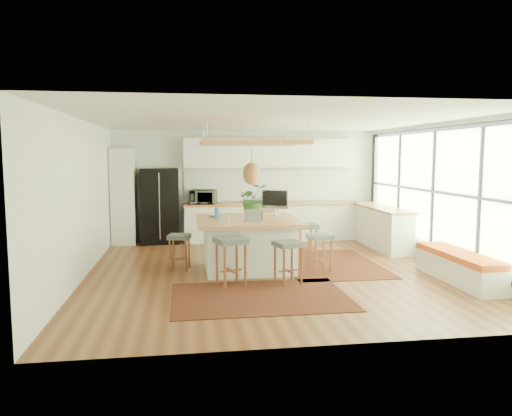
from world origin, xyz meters
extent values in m
plane|color=brown|center=(0.00, 0.00, 0.00)|extent=(7.00, 7.00, 0.00)
plane|color=white|center=(0.00, 0.00, 2.70)|extent=(7.00, 7.00, 0.00)
plane|color=white|center=(0.00, 3.50, 1.35)|extent=(6.50, 0.00, 6.50)
plane|color=white|center=(0.00, -3.50, 1.35)|extent=(6.50, 0.00, 6.50)
plane|color=white|center=(-3.25, 0.00, 1.35)|extent=(0.00, 7.00, 7.00)
plane|color=white|center=(3.25, 0.00, 1.35)|extent=(0.00, 7.00, 7.00)
cube|color=white|center=(-2.95, 3.18, 1.12)|extent=(0.55, 0.60, 2.25)
cube|color=white|center=(0.55, 3.18, 0.44)|extent=(4.20, 0.60, 0.88)
cube|color=#AB6B3C|center=(0.55, 3.18, 0.90)|extent=(4.24, 0.64, 0.05)
cube|color=white|center=(0.55, 3.48, 1.35)|extent=(4.20, 0.02, 0.80)
cube|color=white|center=(0.55, 3.32, 2.15)|extent=(4.20, 0.34, 0.70)
cube|color=white|center=(2.93, 2.00, 0.44)|extent=(0.60, 2.50, 0.88)
cube|color=#AB6B3C|center=(2.93, 2.00, 0.90)|extent=(0.64, 2.54, 0.05)
cube|color=black|center=(-0.44, -1.57, 0.01)|extent=(2.60, 1.80, 0.01)
cube|color=black|center=(1.21, 0.38, 0.01)|extent=(1.80, 2.60, 0.01)
imported|color=#A5A5AA|center=(-1.09, 3.17, 1.13)|extent=(0.66, 0.45, 0.41)
imported|color=#1E4C19|center=(-0.23, 0.74, 1.17)|extent=(0.66, 0.71, 0.48)
imported|color=white|center=(-0.99, 0.63, 0.96)|extent=(0.25, 0.25, 0.05)
cylinder|color=#2B6AAE|center=(-0.94, 0.38, 1.03)|extent=(0.07, 0.07, 0.19)
cylinder|color=silver|center=(-0.79, 0.13, 1.03)|extent=(0.07, 0.07, 0.19)
cylinder|color=brown|center=(-0.14, -0.02, 1.03)|extent=(0.07, 0.07, 0.19)
camera|label=1|loc=(-1.52, -8.46, 2.09)|focal=33.90mm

